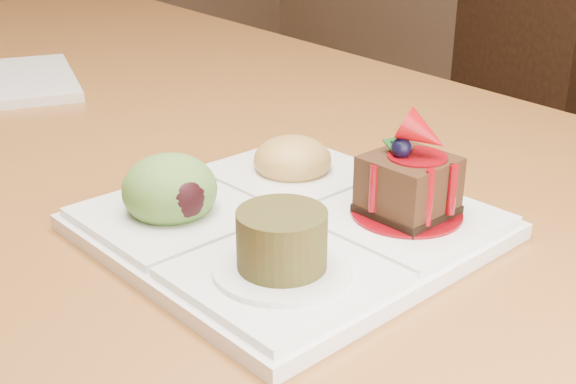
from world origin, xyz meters
TOP-DOWN VIEW (x-y plane):
  - dining_table at (0.00, 0.00)m, footprint 1.00×1.80m
  - chair_right at (0.98, 0.17)m, footprint 0.56×0.56m
  - sampler_plate at (0.04, -0.43)m, footprint 0.29×0.29m

SIDE VIEW (x-z plane):
  - chair_right at x=0.98m, z-range 0.07..1.06m
  - dining_table at x=0.00m, z-range 0.31..1.06m
  - sampler_plate at x=0.04m, z-range 0.72..0.82m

